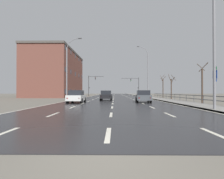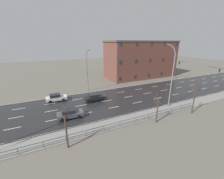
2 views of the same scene
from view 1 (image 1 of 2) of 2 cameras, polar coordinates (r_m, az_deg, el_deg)
ground_plane at (r=52.33m, az=0.51°, el=-2.22°), size 160.00×160.00×0.12m
road_asphalt_strip at (r=64.32m, az=0.55°, el=-1.86°), size 14.00×120.00×0.03m
sidewalk_right at (r=64.85m, az=8.02°, el=-1.80°), size 3.00×120.00×0.12m
guardrail at (r=29.09m, az=20.11°, el=-1.96°), size 0.07×37.87×1.00m
street_lamp_foreground at (r=16.64m, az=27.39°, el=13.27°), size 2.25×0.24×10.94m
street_lamp_midground at (r=43.82m, az=10.29°, el=4.92°), size 2.51×0.24×11.49m
street_lamp_left_bank at (r=32.69m, az=-12.85°, el=5.70°), size 2.52×0.24×10.22m
highway_sign at (r=17.87m, az=28.01°, el=2.02°), size 0.09×0.68×3.44m
traffic_signal_right at (r=62.07m, az=6.85°, el=1.72°), size 5.64×0.36×5.88m
traffic_signal_left at (r=61.17m, az=-6.12°, el=1.97°), size 4.78×0.36×6.39m
car_mid_centre at (r=31.10m, az=-1.71°, el=-1.72°), size 1.88×4.12×1.57m
car_near_right at (r=25.43m, az=9.13°, el=-1.97°), size 2.02×4.19×1.57m
car_far_right at (r=24.23m, az=-10.36°, el=-2.03°), size 1.87×4.12×1.57m
brick_building at (r=55.69m, az=-15.90°, el=4.30°), size 10.40×24.42×12.28m
bare_tree_near at (r=26.05m, az=24.96°, el=1.48°), size 1.44×1.54×5.03m
bare_tree_mid at (r=38.48m, az=17.04°, el=0.66°), size 1.34×1.59×4.80m
bare_tree_far at (r=46.04m, az=14.72°, el=0.78°), size 1.33×1.40×5.32m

